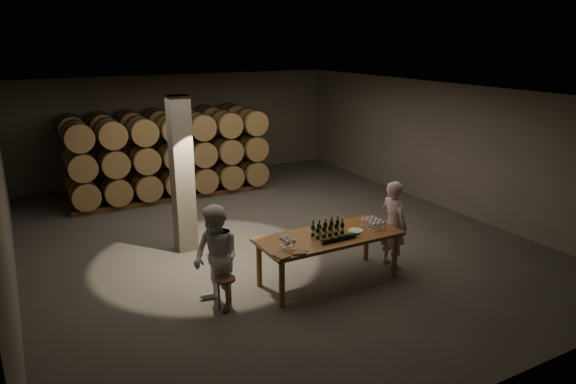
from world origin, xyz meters
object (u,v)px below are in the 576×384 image
plate (356,230)px  tasting_table (329,240)px  person_woman (216,258)px  notebook_near (298,252)px  stool (225,284)px  person_man (393,224)px  bottle_cluster (328,229)px

plate → tasting_table: bearing=173.7°
tasting_table → plate: size_ratio=9.35×
plate → person_woman: person_woman is taller
notebook_near → stool: bearing=177.7°
person_man → bottle_cluster: bearing=83.2°
plate → person_woman: (-2.65, 0.12, -0.03)m
stool → person_man: person_man is taller
tasting_table → person_man: 1.44m
plate → person_woman: bearing=177.3°
person_woman → plate: bearing=73.0°
tasting_table → notebook_near: notebook_near is taller
person_man → person_woman: size_ratio=0.98×
tasting_table → person_woman: 2.11m
bottle_cluster → person_man: 1.46m
tasting_table → bottle_cluster: bearing=118.6°
stool → tasting_table: bearing=1.8°
stool → person_woman: size_ratio=0.32×
tasting_table → stool: (-2.02, -0.06, -0.34)m
person_man → stool: bearing=86.1°
person_woman → bottle_cluster: bearing=74.6°
tasting_table → stool: size_ratio=4.63×
bottle_cluster → plate: bottle_cluster is taller
person_woman → tasting_table: bearing=73.9°
stool → person_man: size_ratio=0.33×
bottle_cluster → person_woman: (-2.10, 0.04, -0.13)m
person_man → person_woman: (-3.55, 0.11, 0.02)m
stool → person_woman: 0.45m
plate → stool: (-2.56, -0.00, -0.45)m
bottle_cluster → person_man: size_ratio=0.35×
notebook_near → person_man: bearing=25.7°
bottle_cluster → person_man: (1.45, -0.06, -0.15)m
tasting_table → person_man: bearing=-1.7°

